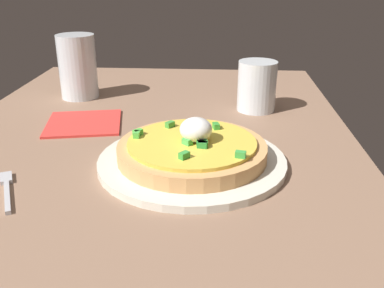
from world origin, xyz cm
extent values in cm
cube|color=#85644E|center=(0.00, 0.00, 1.12)|extent=(105.22, 64.57, 2.24)
cylinder|color=silver|center=(-3.22, -7.50, 2.74)|extent=(25.26, 25.26, 1.01)
cylinder|color=tan|center=(-3.22, -7.50, 4.24)|extent=(19.95, 19.95, 1.99)
cylinder|color=gold|center=(-3.22, -7.50, 5.47)|extent=(17.17, 17.17, 0.48)
ellipsoid|color=white|center=(-3.18, -8.02, 7.31)|extent=(4.28, 4.28, 3.19)
cube|color=green|center=(-1.69, 0.20, 6.11)|extent=(1.47, 1.47, 0.80)
cube|color=#50BA45|center=(-2.44, -0.10, 6.11)|extent=(1.32, 0.86, 0.80)
cube|color=green|center=(-8.79, -6.93, 6.11)|extent=(1.50, 1.43, 0.80)
cube|color=green|center=(1.50, -10.61, 6.11)|extent=(1.45, 1.12, 0.80)
cube|color=green|center=(-1.36, -8.22, 6.11)|extent=(1.47, 1.18, 0.80)
cube|color=green|center=(-8.08, -13.71, 6.11)|extent=(1.04, 1.41, 0.80)
cube|color=#2B8838|center=(-5.43, -8.95, 6.11)|extent=(0.97, 1.38, 0.80)
cube|color=green|center=(1.69, -4.02, 6.11)|extent=(1.50, 1.43, 0.80)
cube|color=#307E2A|center=(-5.27, -9.04, 6.11)|extent=(0.84, 1.30, 0.80)
cube|color=green|center=(-4.90, -8.92, 6.11)|extent=(1.49, 1.44, 0.80)
cube|color=#4BB051|center=(-4.50, -6.96, 6.11)|extent=(1.45, 1.49, 0.80)
cylinder|color=silver|center=(26.79, 17.08, 8.44)|extent=(7.37, 7.37, 12.40)
cylinder|color=orange|center=(26.79, 17.08, 7.66)|extent=(6.49, 6.49, 10.04)
cylinder|color=silver|center=(20.85, -17.70, 6.74)|extent=(6.98, 6.98, 9.01)
cylinder|color=beige|center=(20.85, -17.70, 4.78)|extent=(6.14, 6.14, 4.28)
cube|color=#B7B7BC|center=(-13.82, 13.23, 2.49)|extent=(7.01, 3.91, 0.50)
cube|color=#B7B7BC|center=(-9.20, 15.54, 2.49)|extent=(3.13, 2.51, 0.50)
cube|color=red|center=(11.17, 11.75, 2.44)|extent=(14.20, 14.20, 0.40)
camera|label=1|loc=(-55.93, -10.98, 27.67)|focal=40.48mm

